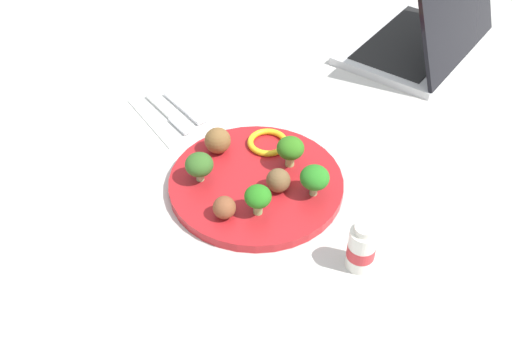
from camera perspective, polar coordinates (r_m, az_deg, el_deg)
ground_plane at (r=0.99m, az=0.00°, el=-1.55°), size 4.00×4.00×0.00m
plate at (r=0.98m, az=0.00°, el=-1.22°), size 0.28×0.28×0.02m
broccoli_floret_center at (r=0.96m, az=-5.31°, el=0.52°), size 0.05×0.05×0.05m
broccoli_floret_front_left at (r=0.90m, az=0.18°, el=-2.50°), size 0.04×0.04×0.05m
broccoli_floret_far_rim at (r=0.93m, az=5.49°, el=-0.70°), size 0.05×0.05×0.05m
broccoli_floret_near_rim at (r=0.98m, az=3.36°, el=1.92°), size 0.04×0.04×0.05m
meatball_back_left at (r=0.91m, az=-2.97°, el=-3.47°), size 0.04×0.04×0.04m
meatball_back_right at (r=1.02m, az=-3.59°, el=2.81°), size 0.04×0.04×0.04m
meatball_front_left at (r=0.95m, az=2.09°, el=-0.93°), size 0.04×0.04×0.04m
pepper_ring_front_left at (r=1.04m, az=1.11°, el=2.65°), size 0.09×0.09×0.01m
napkin at (r=1.15m, az=-7.41°, el=5.42°), size 0.17×0.12×0.01m
fork at (r=1.15m, az=-6.43°, el=5.74°), size 0.12×0.03×0.01m
knife at (r=1.14m, az=-8.04°, el=5.14°), size 0.15×0.02×0.01m
yogurt_bottle at (r=0.86m, az=9.80°, el=-7.16°), size 0.04×0.04×0.08m
laptop at (r=1.35m, az=15.50°, el=12.05°), size 0.32×0.38×0.21m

